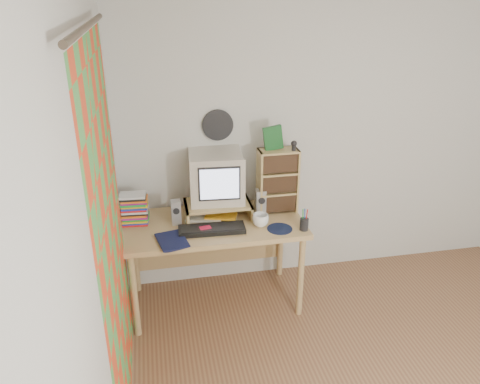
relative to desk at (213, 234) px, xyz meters
name	(u,v)px	position (x,y,z in m)	size (l,w,h in m)	color
back_wall	(326,139)	(1.03, 0.31, 0.63)	(3.50, 3.50, 0.00)	silver
left_wall	(95,278)	(-0.72, -1.44, 0.63)	(3.50, 3.50, 0.00)	silver
curtain	(113,244)	(-0.68, -0.96, 0.53)	(2.20, 2.20, 0.00)	red
wall_disc	(218,125)	(0.10, 0.29, 0.81)	(0.25, 0.25, 0.02)	black
desk	(213,234)	(0.00, 0.00, 0.00)	(1.40, 0.70, 0.75)	tan
monitor_riser	(218,206)	(0.05, 0.04, 0.23)	(0.52, 0.30, 0.12)	tan
crt_monitor	(216,178)	(0.05, 0.09, 0.45)	(0.41, 0.41, 0.39)	beige
speaker_left	(176,212)	(-0.28, -0.03, 0.23)	(0.07, 0.07, 0.20)	#A5A6AA
speaker_right	(260,202)	(0.39, 0.01, 0.24)	(0.08, 0.08, 0.21)	#A5A6AA
keyboard	(212,229)	(-0.03, -0.21, 0.15)	(0.50, 0.17, 0.03)	black
dvd_stack	(135,207)	(-0.59, 0.04, 0.27)	(0.20, 0.14, 0.28)	brown
cd_rack	(277,181)	(0.54, 0.05, 0.40)	(0.32, 0.17, 0.53)	tan
mug	(261,220)	(0.35, -0.19, 0.18)	(0.12, 0.12, 0.10)	white
diary	(158,242)	(-0.43, -0.33, 0.16)	(0.24, 0.18, 0.05)	#0F1539
mousepad	(280,229)	(0.48, -0.27, 0.14)	(0.19, 0.19, 0.00)	#0F1733
pen_cup	(304,222)	(0.66, -0.32, 0.20)	(0.07, 0.07, 0.13)	black
papers	(211,216)	(-0.01, 0.01, 0.15)	(0.28, 0.21, 0.04)	silver
red_box	(205,230)	(-0.08, -0.21, 0.16)	(0.08, 0.05, 0.04)	red
game_box	(273,138)	(0.50, 0.06, 0.75)	(0.15, 0.03, 0.19)	#175322
webcam	(294,146)	(0.65, 0.01, 0.70)	(0.05, 0.05, 0.08)	black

